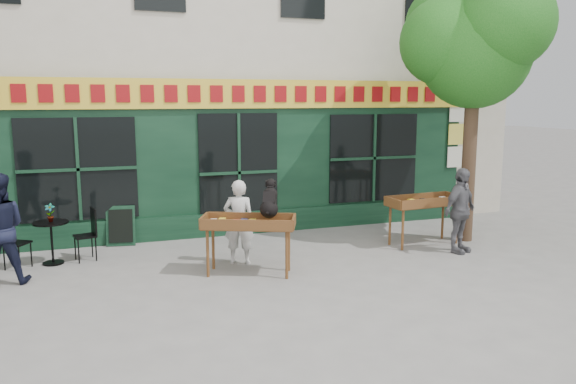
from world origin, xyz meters
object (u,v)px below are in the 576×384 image
object	(u,v)px
dog	(270,197)
man_right	(460,211)
bistro_table	(51,234)
book_cart_right	(424,204)
book_cart_center	(249,226)
woman	(239,222)

from	to	relation	value
dog	man_right	xyz separation A→B (m)	(3.78, 0.03, -0.48)
bistro_table	book_cart_right	bearing A→B (deg)	-7.90
book_cart_center	woman	xyz separation A→B (m)	(-0.00, 0.65, -0.07)
dog	woman	bearing A→B (deg)	140.03
book_cart_center	man_right	bearing A→B (deg)	23.13
dog	man_right	distance (m)	3.81
woman	book_cart_right	bearing A→B (deg)	-155.40
woman	book_cart_right	xyz separation A→B (m)	(3.83, 0.08, 0.07)
book_cart_center	book_cart_right	xyz separation A→B (m)	(3.83, 0.73, 0.00)
book_cart_right	bistro_table	bearing A→B (deg)	168.04
book_cart_right	man_right	xyz separation A→B (m)	(0.30, -0.75, -0.01)
dog	woman	distance (m)	0.95
dog	book_cart_center	bearing A→B (deg)	-164.66
woman	book_cart_center	bearing A→B (deg)	113.47
dog	book_cart_right	distance (m)	3.59
book_cart_right	man_right	bearing A→B (deg)	-72.26
man_right	book_cart_right	bearing A→B (deg)	87.74
man_right	dog	bearing A→B (deg)	156.33
book_cart_center	woman	size ratio (longest dim) A/B	1.08
book_cart_center	book_cart_right	bearing A→B (deg)	34.20
book_cart_center	dog	distance (m)	0.59
woman	bistro_table	xyz separation A→B (m)	(-3.14, 1.04, -0.21)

